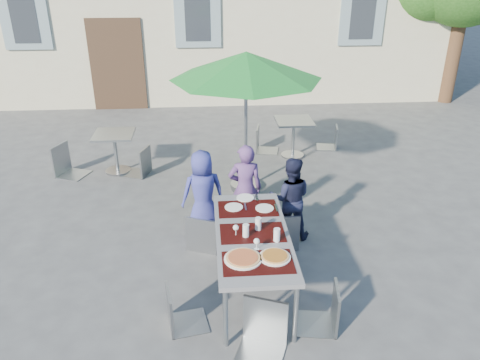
{
  "coord_description": "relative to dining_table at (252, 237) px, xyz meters",
  "views": [
    {
      "loc": [
        0.12,
        -4.25,
        3.47
      ],
      "look_at": [
        0.52,
        0.99,
        0.97
      ],
      "focal_mm": 35.0,
      "sensor_mm": 36.0,
      "label": 1
    }
  ],
  "objects": [
    {
      "name": "chair_1",
      "position": [
        -0.14,
        0.97,
        -0.15
      ],
      "size": [
        0.49,
        0.49,
        0.93
      ],
      "color": "#92969D",
      "rests_on": "ground"
    },
    {
      "name": "pizza_near_right",
      "position": [
        0.18,
        -0.48,
        0.07
      ],
      "size": [
        0.32,
        0.32,
        0.03
      ],
      "color": "white",
      "rests_on": "dining_table"
    },
    {
      "name": "bg_chair_r_0",
      "position": [
        -1.64,
        3.29,
        -0.14
      ],
      "size": [
        0.54,
        0.53,
        0.95
      ],
      "color": "gray",
      "rests_on": "ground"
    },
    {
      "name": "cafe_table_0",
      "position": [
        -2.07,
        3.44,
        -0.21
      ],
      "size": [
        0.68,
        0.68,
        0.73
      ],
      "color": "#93959A",
      "rests_on": "ground"
    },
    {
      "name": "child_2",
      "position": [
        0.62,
        1.1,
        -0.12
      ],
      "size": [
        0.6,
        0.4,
        1.16
      ],
      "primitive_type": "imported",
      "rotation": [
        0.0,
        0.0,
        2.99
      ],
      "color": "#161931",
      "rests_on": "ground"
    },
    {
      "name": "chair_2",
      "position": [
        0.47,
        0.83,
        -0.12
      ],
      "size": [
        0.43,
        0.44,
        0.97
      ],
      "color": "gray",
      "rests_on": "ground"
    },
    {
      "name": "pizza_near_left",
      "position": [
        -0.14,
        -0.49,
        0.07
      ],
      "size": [
        0.38,
        0.38,
        0.03
      ],
      "color": "white",
      "rests_on": "dining_table"
    },
    {
      "name": "child_1",
      "position": [
        0.04,
        1.32,
        -0.06
      ],
      "size": [
        0.47,
        0.31,
        1.27
      ],
      "primitive_type": "imported",
      "rotation": [
        0.0,
        0.0,
        3.13
      ],
      "color": "#55366E",
      "rests_on": "ground"
    },
    {
      "name": "bg_chair_l_0",
      "position": [
        -2.93,
        3.4,
        -0.08
      ],
      "size": [
        0.6,
        0.6,
        1.04
      ],
      "color": "gray",
      "rests_on": "ground"
    },
    {
      "name": "ground",
      "position": [
        -0.59,
        -0.09,
        -0.7
      ],
      "size": [
        90.0,
        90.0,
        0.0
      ],
      "primitive_type": "plane",
      "color": "#424244",
      "rests_on": "ground"
    },
    {
      "name": "glassware",
      "position": [
        0.04,
        -0.09,
        0.13
      ],
      "size": [
        0.49,
        0.45,
        0.15
      ],
      "color": "silver",
      "rests_on": "dining_table"
    },
    {
      "name": "chair_3",
      "position": [
        -0.81,
        -0.55,
        -0.19
      ],
      "size": [
        0.45,
        0.45,
        0.87
      ],
      "color": "gray",
      "rests_on": "ground"
    },
    {
      "name": "chair_0",
      "position": [
        -0.54,
        0.87,
        -0.14
      ],
      "size": [
        0.54,
        0.55,
        0.95
      ],
      "color": "gray",
      "rests_on": "ground"
    },
    {
      "name": "dining_table",
      "position": [
        0.0,
        0.0,
        0.0
      ],
      "size": [
        0.8,
        1.85,
        0.76
      ],
      "color": "#4E4E53",
      "rests_on": "ground"
    },
    {
      "name": "bg_chair_l_1",
      "position": [
        0.63,
        4.24,
        -0.15
      ],
      "size": [
        0.49,
        0.49,
        0.94
      ],
      "color": "gray",
      "rests_on": "ground"
    },
    {
      "name": "child_0",
      "position": [
        -0.54,
        1.32,
        -0.1
      ],
      "size": [
        0.65,
        0.5,
        1.2
      ],
      "primitive_type": "imported",
      "rotation": [
        0.0,
        0.0,
        3.36
      ],
      "color": "navy",
      "rests_on": "ground"
    },
    {
      "name": "bg_chair_r_1",
      "position": [
        2.03,
        4.31,
        -0.2
      ],
      "size": [
        0.45,
        0.45,
        0.86
      ],
      "color": "gray",
      "rests_on": "ground"
    },
    {
      "name": "patio_umbrella",
      "position": [
        0.15,
        2.61,
        1.31
      ],
      "size": [
        2.32,
        2.32,
        2.23
      ],
      "color": "#93959A",
      "rests_on": "ground"
    },
    {
      "name": "place_settings",
      "position": [
        0.01,
        0.64,
        0.06
      ],
      "size": [
        0.63,
        0.51,
        0.01
      ],
      "color": "white",
      "rests_on": "dining_table"
    },
    {
      "name": "cafe_table_1",
      "position": [
        1.18,
        3.93,
        -0.2
      ],
      "size": [
        0.68,
        0.68,
        0.73
      ],
      "color": "#93959A",
      "rests_on": "ground"
    },
    {
      "name": "chair_5",
      "position": [
        0.01,
        -0.94,
        -0.11
      ],
      "size": [
        0.58,
        0.58,
        1.0
      ],
      "color": "gray",
      "rests_on": "ground"
    },
    {
      "name": "chair_4",
      "position": [
        0.7,
        -0.66,
        -0.17
      ],
      "size": [
        0.46,
        0.46,
        0.9
      ],
      "color": "gray",
      "rests_on": "ground"
    }
  ]
}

